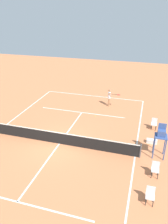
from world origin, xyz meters
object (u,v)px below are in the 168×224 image
object	(u,v)px
player_serving	(110,96)
equipment_bag	(152,141)
tennis_ball	(95,116)
courtside_chair_near	(155,169)
courtside_chair_mid	(154,123)
courtside_chair_far	(150,195)
umpire_chair	(161,136)

from	to	relation	value
player_serving	equipment_bag	distance (m)	7.41
tennis_ball	courtside_chair_near	world-z (taller)	courtside_chair_near
courtside_chair_near	courtside_chair_mid	world-z (taller)	same
courtside_chair_near	courtside_chair_mid	distance (m)	5.90
tennis_ball	courtside_chair_far	xyz separation A→B (m)	(-5.13, 9.01, 0.50)
tennis_ball	umpire_chair	world-z (taller)	umpire_chair
umpire_chair	courtside_chair_near	distance (m)	2.38
player_serving	umpire_chair	xyz separation A→B (m)	(-4.76, 7.48, 0.52)
tennis_ball	courtside_chair_mid	size ratio (longest dim) A/B	0.07
umpire_chair	courtside_chair_mid	xyz separation A→B (m)	(0.33, -3.79, -1.07)
courtside_chair_near	player_serving	bearing A→B (deg)	-64.62
player_serving	courtside_chair_near	xyz separation A→B (m)	(-4.55, 9.59, -0.55)
umpire_chair	courtside_chair_near	xyz separation A→B (m)	(0.20, 2.12, -1.07)
umpire_chair	courtside_chair_near	bearing A→B (deg)	84.47
courtside_chair_near	courtside_chair_far	size ratio (longest dim) A/B	1.00
tennis_ball	equipment_bag	bearing A→B (deg)	148.27
tennis_ball	courtside_chair_mid	xyz separation A→B (m)	(-5.24, 0.94, 0.50)
player_serving	equipment_bag	xyz separation A→B (m)	(-4.33, 5.93, -0.93)
tennis_ball	equipment_bag	world-z (taller)	equipment_bag
courtside_chair_mid	tennis_ball	bearing A→B (deg)	-10.18
courtside_chair_far	courtside_chair_near	bearing A→B (deg)	-96.34
umpire_chair	courtside_chair_near	size ratio (longest dim) A/B	2.54
umpire_chair	equipment_bag	bearing A→B (deg)	-74.59
tennis_ball	umpire_chair	bearing A→B (deg)	139.69
player_serving	tennis_ball	bearing A→B (deg)	-9.70
courtside_chair_near	umpire_chair	bearing A→B (deg)	-95.53
courtside_chair_near	courtside_chair_far	distance (m)	2.18
courtside_chair_near	tennis_ball	bearing A→B (deg)	-51.89
tennis_ball	courtside_chair_near	xyz separation A→B (m)	(-5.37, 6.84, 0.50)
tennis_ball	courtside_chair_mid	distance (m)	5.35
umpire_chair	courtside_chair_far	size ratio (longest dim) A/B	2.54
player_serving	umpire_chair	bearing A→B (deg)	39.27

